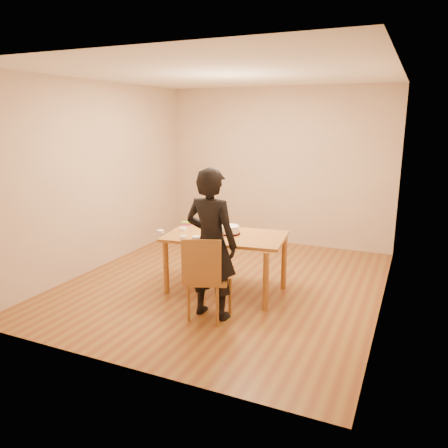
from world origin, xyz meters
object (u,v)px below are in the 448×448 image
at_px(cake, 230,229).
at_px(person, 211,244).
at_px(cake_plate, 230,233).
at_px(dining_table, 226,236).
at_px(dining_chair, 210,279).

relative_size(cake, person, 0.14).
bearing_deg(cake_plate, person, -81.36).
height_order(cake_plate, cake, cake).
bearing_deg(dining_table, cake_plate, 56.62).
height_order(dining_table, cake_plate, cake_plate).
bearing_deg(cake, person, -81.36).
height_order(dining_chair, cake_plate, cake_plate).
xyz_separation_m(dining_table, cake, (0.03, 0.06, 0.08)).
distance_m(dining_table, person, 0.75).
bearing_deg(person, dining_table, -73.78).
relative_size(cake_plate, person, 0.16).
relative_size(dining_table, cake, 6.15).
bearing_deg(dining_table, person, -85.75).
bearing_deg(person, cake_plate, -76.75).
height_order(cake, person, person).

